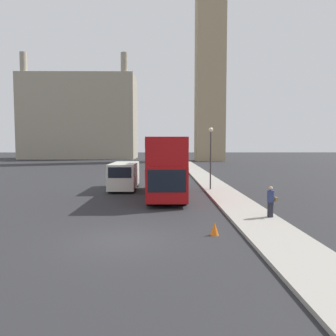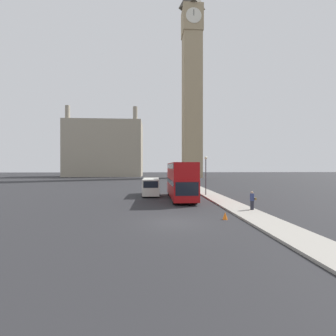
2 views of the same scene
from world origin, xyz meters
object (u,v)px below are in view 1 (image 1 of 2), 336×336
(white_van, at_px, (124,175))
(pedestrian, at_px, (271,202))
(street_lamp, at_px, (211,148))
(red_double_decker_bus, at_px, (166,164))
(clock_tower, at_px, (211,5))

(white_van, xyz_separation_m, pedestrian, (8.76, -11.34, -0.28))
(white_van, bearing_deg, street_lamp, -7.55)
(red_double_decker_bus, bearing_deg, pedestrian, -55.90)
(clock_tower, height_order, red_double_decker_bus, clock_tower)
(street_lamp, bearing_deg, clock_tower, 82.27)
(clock_tower, distance_m, red_double_decker_bus, 64.13)
(white_van, height_order, pedestrian, white_van)
(street_lamp, bearing_deg, red_double_decker_bus, -143.51)
(white_van, xyz_separation_m, street_lamp, (7.18, -0.95, 2.30))
(clock_tower, relative_size, red_double_decker_bus, 6.89)
(pedestrian, bearing_deg, white_van, 127.68)
(red_double_decker_bus, distance_m, street_lamp, 4.66)
(street_lamp, bearing_deg, white_van, 172.45)
(white_van, bearing_deg, red_double_decker_bus, -45.75)
(white_van, distance_m, pedestrian, 14.33)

